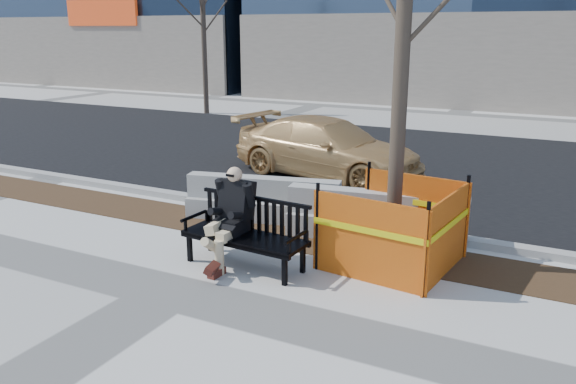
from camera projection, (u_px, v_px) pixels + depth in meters
name	position (u px, v px, depth m)	size (l,w,h in m)	color
ground	(171.00, 291.00, 7.70)	(120.00, 120.00, 0.00)	beige
mulch_strip	(266.00, 232.00, 9.93)	(40.00, 1.20, 0.02)	#47301C
asphalt_street	(381.00, 161.00, 15.24)	(60.00, 10.40, 0.01)	black
curb	(291.00, 214.00, 10.73)	(60.00, 0.25, 0.12)	#9E9B93
bench	(245.00, 266.00, 8.50)	(1.91, 0.68, 1.02)	black
seated_man	(233.00, 262.00, 8.67)	(0.62, 1.03, 1.44)	black
tree_fence	(391.00, 263.00, 8.63)	(2.58, 2.58, 6.45)	orange
sedan	(327.00, 176.00, 13.69)	(1.90, 4.67, 1.35)	tan
jersey_barrier_left	(263.00, 220.00, 10.58)	(2.81, 0.56, 0.81)	#9F9D95
jersey_barrier_right	(375.00, 240.00, 9.57)	(2.92, 0.58, 0.84)	#A3A099
far_tree_left	(207.00, 113.00, 23.83)	(2.27, 2.27, 6.13)	#493B2F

